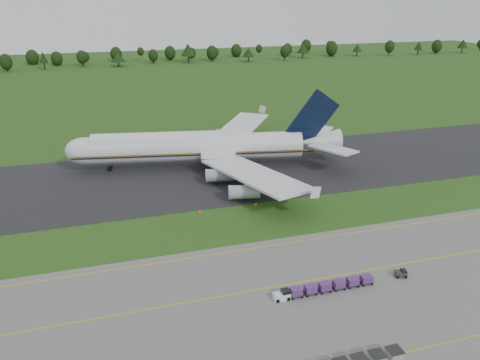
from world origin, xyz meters
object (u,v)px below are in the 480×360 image
object	(u,v)px
utility_cart	(401,274)
aircraft	(200,146)
baggage_train	(323,287)
edge_markers	(228,209)

from	to	relation	value
utility_cart	aircraft	bearing A→B (deg)	109.02
baggage_train	utility_cart	size ratio (longest dim) A/B	8.08
baggage_train	edge_markers	distance (m)	32.46
utility_cart	edge_markers	bearing A→B (deg)	122.06
aircraft	baggage_train	world-z (taller)	aircraft
baggage_train	utility_cart	world-z (taller)	baggage_train
baggage_train	edge_markers	size ratio (longest dim) A/B	1.28
aircraft	edge_markers	size ratio (longest dim) A/B	5.61
aircraft	utility_cart	bearing A→B (deg)	-70.98
baggage_train	aircraft	bearing A→B (deg)	96.24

